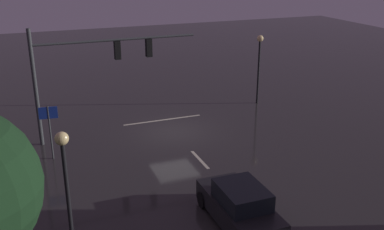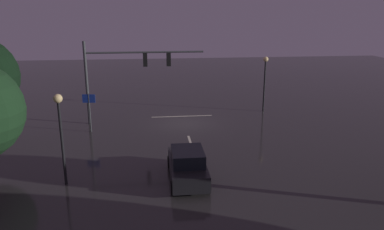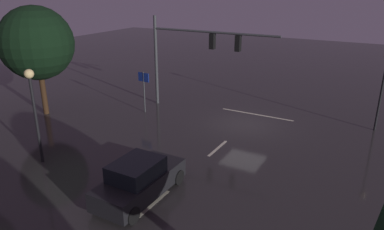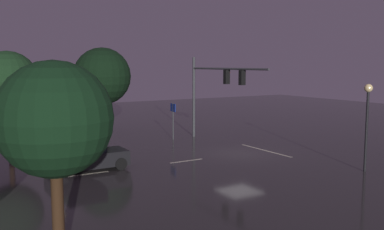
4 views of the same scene
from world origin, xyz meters
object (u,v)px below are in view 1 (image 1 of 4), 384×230
Objects in this scene: traffic_signal_assembly at (91,62)px; street_lamp_left_kerb at (259,56)px; route_sign at (49,121)px; street_lamp_right_kerb at (65,172)px; car_approaching at (240,206)px.

street_lamp_left_kerb is at bearing -169.99° from traffic_signal_assembly.
traffic_signal_assembly reaches higher than street_lamp_left_kerb.
street_lamp_right_kerb is at bearing 89.62° from route_sign.
route_sign is (-0.06, -8.50, -1.28)m from street_lamp_right_kerb.
street_lamp_left_kerb reaches higher than route_sign.
traffic_signal_assembly is at bearing -71.80° from car_approaching.
traffic_signal_assembly reaches higher than route_sign.
car_approaching is at bearing 108.20° from traffic_signal_assembly.
street_lamp_right_kerb is (2.63, 10.61, -1.00)m from traffic_signal_assembly.
street_lamp_right_kerb is 8.60m from route_sign.
traffic_signal_assembly is 3.18× the size of route_sign.
street_lamp_left_kerb is 14.73m from route_sign.
traffic_signal_assembly is at bearing 10.01° from street_lamp_left_kerb.
traffic_signal_assembly is 1.90× the size of street_lamp_left_kerb.
car_approaching is at bearing 125.18° from route_sign.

